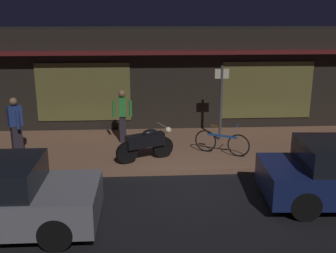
{
  "coord_description": "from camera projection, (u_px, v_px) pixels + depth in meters",
  "views": [
    {
      "loc": [
        -1.12,
        -9.02,
        4.14
      ],
      "look_at": [
        -0.45,
        2.4,
        0.95
      ],
      "focal_mm": 43.87,
      "sensor_mm": 36.0,
      "label": 1
    }
  ],
  "objects": [
    {
      "name": "storefront_building",
      "position": [
        174.0,
        76.0,
        15.5
      ],
      "size": [
        18.0,
        3.3,
        3.6
      ],
      "color": "black",
      "rests_on": "ground_plane"
    },
    {
      "name": "sign_post",
      "position": [
        221.0,
        99.0,
        12.95
      ],
      "size": [
        0.44,
        0.09,
        2.4
      ],
      "color": "#47474C",
      "rests_on": "sidewalk_slab"
    },
    {
      "name": "sidewalk_slab",
      "position": [
        181.0,
        148.0,
        12.71
      ],
      "size": [
        18.0,
        4.0,
        0.15
      ],
      "primitive_type": "cube",
      "color": "#8C6047",
      "rests_on": "ground_plane"
    },
    {
      "name": "motorcycle",
      "position": [
        146.0,
        143.0,
        11.36
      ],
      "size": [
        1.6,
        0.87,
        0.97
      ],
      "color": "black",
      "rests_on": "sidewalk_slab"
    },
    {
      "name": "ground_plane",
      "position": [
        192.0,
        191.0,
        9.85
      ],
      "size": [
        60.0,
        60.0,
        0.0
      ],
      "primitive_type": "plane",
      "color": "black"
    },
    {
      "name": "person_photographer",
      "position": [
        16.0,
        125.0,
        11.77
      ],
      "size": [
        0.44,
        0.56,
        1.67
      ],
      "color": "#28232D",
      "rests_on": "sidewalk_slab"
    },
    {
      "name": "bicycle_parked",
      "position": [
        222.0,
        142.0,
        11.89
      ],
      "size": [
        1.47,
        0.84,
        0.91
      ],
      "color": "black",
      "rests_on": "sidewalk_slab"
    },
    {
      "name": "person_bystander",
      "position": [
        122.0,
        115.0,
        12.91
      ],
      "size": [
        0.62,
        0.4,
        1.67
      ],
      "color": "#28232D",
      "rests_on": "sidewalk_slab"
    }
  ]
}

